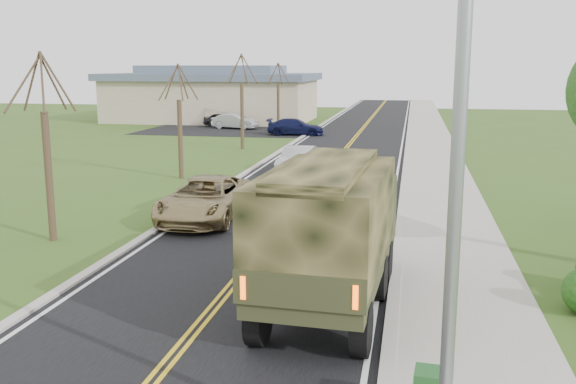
# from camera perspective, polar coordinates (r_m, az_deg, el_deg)

# --- Properties ---
(road) EXTENTS (8.00, 120.00, 0.01)m
(road) POSITION_cam_1_polar(r_m,az_deg,el_deg) (49.02, 5.74, 4.53)
(road) COLOR black
(road) RESTS_ON ground
(curb_right) EXTENTS (0.30, 120.00, 0.12)m
(curb_right) POSITION_cam_1_polar(r_m,az_deg,el_deg) (48.81, 10.61, 4.43)
(curb_right) COLOR #9E998E
(curb_right) RESTS_ON ground
(sidewalk_right) EXTENTS (3.20, 120.00, 0.10)m
(sidewalk_right) POSITION_cam_1_polar(r_m,az_deg,el_deg) (48.83, 12.66, 4.34)
(sidewalk_right) COLOR #9E998E
(sidewalk_right) RESTS_ON ground
(curb_left) EXTENTS (0.30, 120.00, 0.10)m
(curb_left) POSITION_cam_1_polar(r_m,az_deg,el_deg) (49.56, 0.94, 4.71)
(curb_left) COLOR #9E998E
(curb_left) RESTS_ON ground
(street_light) EXTENTS (1.65, 0.22, 8.00)m
(street_light) POSITION_cam_1_polar(r_m,az_deg,el_deg) (8.09, 14.11, 2.37)
(street_light) COLOR gray
(street_light) RESTS_ON ground
(bare_tree_a) EXTENTS (1.93, 2.26, 6.08)m
(bare_tree_a) POSITION_cam_1_polar(r_m,az_deg,el_deg) (21.95, -20.58, 2.61)
(bare_tree_a) COLOR #38281C
(bare_tree_a) RESTS_ON ground
(bare_tree_b) EXTENTS (1.83, 2.14, 5.73)m
(bare_tree_b) POSITION_cam_1_polar(r_m,az_deg,el_deg) (32.72, -9.58, 5.49)
(bare_tree_b) COLOR #38281C
(bare_tree_b) RESTS_ON ground
(bare_tree_c) EXTENTS (2.04, 2.39, 6.42)m
(bare_tree_c) POSITION_cam_1_polar(r_m,az_deg,el_deg) (44.10, -4.11, 7.44)
(bare_tree_c) COLOR #38281C
(bare_tree_c) RESTS_ON ground
(bare_tree_d) EXTENTS (1.88, 2.20, 5.91)m
(bare_tree_d) POSITION_cam_1_polar(r_m,az_deg,el_deg) (55.77, -0.88, 8.01)
(bare_tree_d) COLOR #38281C
(bare_tree_d) RESTS_ON ground
(commercial_building) EXTENTS (25.50, 21.50, 5.65)m
(commercial_building) POSITION_cam_1_polar(r_m,az_deg,el_deg) (67.69, -6.66, 8.60)
(commercial_building) COLOR tan
(commercial_building) RESTS_ON ground
(military_truck) EXTENTS (2.83, 7.22, 3.54)m
(military_truck) POSITION_cam_1_polar(r_m,az_deg,el_deg) (14.84, 3.85, -2.87)
(military_truck) COLOR black
(military_truck) RESTS_ON ground
(suv_champagne) EXTENTS (2.71, 5.68, 1.57)m
(suv_champagne) POSITION_cam_1_polar(r_m,az_deg,el_deg) (23.91, -7.38, -0.60)
(suv_champagne) COLOR #948053
(suv_champagne) RESTS_ON ground
(sedan_silver) EXTENTS (1.81, 4.36, 1.40)m
(sedan_silver) POSITION_cam_1_polar(r_m,az_deg,el_deg) (34.07, 0.91, 2.86)
(sedan_silver) COLOR #B6B6BB
(sedan_silver) RESTS_ON ground
(lot_car_dark) EXTENTS (4.04, 2.44, 1.29)m
(lot_car_dark) POSITION_cam_1_polar(r_m,az_deg,el_deg) (60.44, -5.78, 6.38)
(lot_car_dark) COLOR black
(lot_car_dark) RESTS_ON ground
(lot_car_silver) EXTENTS (4.42, 2.31, 1.39)m
(lot_car_silver) POSITION_cam_1_polar(r_m,az_deg,el_deg) (58.42, -4.73, 6.29)
(lot_car_silver) COLOR #B3B4B8
(lot_car_silver) RESTS_ON ground
(lot_car_navy) EXTENTS (4.80, 2.24, 1.36)m
(lot_car_navy) POSITION_cam_1_polar(r_m,az_deg,el_deg) (52.97, 0.68, 5.81)
(lot_car_navy) COLOR #0E1236
(lot_car_navy) RESTS_ON ground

